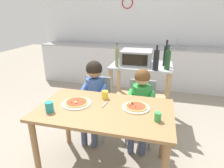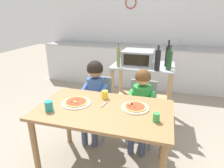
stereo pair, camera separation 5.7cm
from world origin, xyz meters
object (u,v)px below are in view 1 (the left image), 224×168
(pizza_plate_cream, at_px, (136,107))
(kitchen_island_cart, at_px, (141,83))
(dining_chair_right, at_px, (141,107))
(pizza_plate_white, at_px, (77,103))
(bottle_slim_sauce, at_px, (117,57))
(child_in_green_shirt, at_px, (141,99))
(drinking_cup_teal, at_px, (49,107))
(bottle_brown_beer, at_px, (166,56))
(drinking_cup_green, at_px, (158,117))
(dining_table, at_px, (105,118))
(bottle_tall_green_wine, at_px, (168,60))
(serving_spoon, at_px, (105,104))
(drinking_cup_yellow, at_px, (105,95))
(bottle_clear_vinegar, at_px, (156,60))
(child_in_blue_striped_shirt, at_px, (93,90))
(dining_chair_left, at_px, (97,102))
(toaster_oven, at_px, (137,57))

(pizza_plate_cream, bearing_deg, kitchen_island_cart, 93.84)
(dining_chair_right, xyz_separation_m, pizza_plate_white, (-0.61, -0.63, 0.28))
(bottle_slim_sauce, xyz_separation_m, dining_chair_right, (0.41, -0.35, -0.57))
(bottle_slim_sauce, xyz_separation_m, pizza_plate_cream, (0.41, -0.92, -0.28))
(child_in_green_shirt, xyz_separation_m, drinking_cup_teal, (-0.79, -0.73, 0.15))
(bottle_slim_sauce, height_order, child_in_green_shirt, bottle_slim_sauce)
(bottle_brown_beer, height_order, drinking_cup_green, bottle_brown_beer)
(child_in_green_shirt, xyz_separation_m, pizza_plate_white, (-0.61, -0.51, 0.11))
(dining_table, distance_m, pizza_plate_cream, 0.34)
(bottle_tall_green_wine, distance_m, bottle_slim_sauce, 0.70)
(kitchen_island_cart, xyz_separation_m, dining_table, (-0.22, -1.23, 0.04))
(kitchen_island_cart, relative_size, dining_table, 0.68)
(dining_table, height_order, drinking_cup_teal, drinking_cup_teal)
(pizza_plate_cream, height_order, serving_spoon, pizza_plate_cream)
(drinking_cup_green, xyz_separation_m, drinking_cup_teal, (-1.00, -0.09, 0.01))
(bottle_brown_beer, height_order, pizza_plate_cream, bottle_brown_beer)
(bottle_tall_green_wine, distance_m, dining_chair_right, 0.74)
(bottle_slim_sauce, xyz_separation_m, drinking_cup_teal, (-0.38, -1.19, -0.24))
(bottle_slim_sauce, distance_m, child_in_green_shirt, 0.74)
(bottle_tall_green_wine, relative_size, dining_chair_right, 0.41)
(dining_table, xyz_separation_m, drinking_cup_yellow, (-0.06, 0.23, 0.15))
(bottle_tall_green_wine, height_order, drinking_cup_yellow, bottle_tall_green_wine)
(bottle_tall_green_wine, relative_size, bottle_clear_vinegar, 0.98)
(drinking_cup_green, bearing_deg, child_in_blue_striped_shirt, 142.11)
(dining_chair_left, xyz_separation_m, pizza_plate_cream, (0.61, -0.57, 0.28))
(bottle_tall_green_wine, height_order, bottle_slim_sauce, bottle_slim_sauce)
(toaster_oven, bearing_deg, serving_spoon, -97.62)
(bottle_brown_beer, height_order, drinking_cup_teal, bottle_brown_beer)
(bottle_slim_sauce, height_order, dining_chair_left, bottle_slim_sauce)
(drinking_cup_teal, bearing_deg, serving_spoon, 29.99)
(bottle_slim_sauce, xyz_separation_m, child_in_blue_striped_shirt, (-0.20, -0.47, -0.35))
(pizza_plate_cream, xyz_separation_m, drinking_cup_green, (0.21, -0.19, 0.03))
(kitchen_island_cart, relative_size, bottle_clear_vinegar, 2.67)
(child_in_blue_striped_shirt, xyz_separation_m, pizza_plate_cream, (0.61, -0.45, 0.07))
(child_in_green_shirt, height_order, pizza_plate_white, child_in_green_shirt)
(child_in_blue_striped_shirt, bearing_deg, kitchen_island_cart, 52.31)
(child_in_green_shirt, xyz_separation_m, drinking_cup_yellow, (-0.36, -0.31, 0.15))
(child_in_blue_striped_shirt, bearing_deg, dining_chair_right, 11.21)
(pizza_plate_cream, xyz_separation_m, drinking_cup_teal, (-0.79, -0.28, 0.04))
(pizza_plate_white, relative_size, serving_spoon, 2.14)
(pizza_plate_white, height_order, drinking_cup_green, drinking_cup_green)
(kitchen_island_cart, relative_size, pizza_plate_white, 3.02)
(drinking_cup_green, distance_m, drinking_cup_teal, 1.01)
(dining_table, bearing_deg, dining_chair_left, 115.30)
(bottle_slim_sauce, bearing_deg, child_in_blue_striped_shirt, -113.09)
(bottle_clear_vinegar, bearing_deg, child_in_blue_striped_shirt, -150.12)
(toaster_oven, xyz_separation_m, drinking_cup_yellow, (-0.20, -1.02, -0.21))
(dining_chair_right, bearing_deg, dining_chair_left, -179.43)
(bottle_tall_green_wine, distance_m, child_in_green_shirt, 0.70)
(bottle_slim_sauce, distance_m, dining_chair_right, 0.78)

